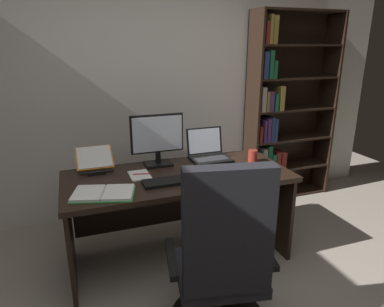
% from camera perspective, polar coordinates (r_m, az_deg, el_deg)
% --- Properties ---
extents(wall_back, '(5.38, 0.12, 2.90)m').
position_cam_1_polar(wall_back, '(3.50, -7.53, 13.47)').
color(wall_back, beige).
rests_on(wall_back, ground).
extents(desk, '(1.73, 0.76, 0.74)m').
position_cam_1_polar(desk, '(2.80, -2.76, -6.63)').
color(desk, black).
rests_on(desk, ground).
extents(bookshelf, '(0.99, 0.30, 2.03)m').
position_cam_1_polar(bookshelf, '(3.93, 14.63, 6.44)').
color(bookshelf, black).
rests_on(bookshelf, ground).
extents(office_chair, '(0.67, 0.60, 1.13)m').
position_cam_1_polar(office_chair, '(2.07, 5.01, -18.44)').
color(office_chair, black).
rests_on(office_chair, ground).
extents(monitor, '(0.44, 0.16, 0.43)m').
position_cam_1_polar(monitor, '(2.80, -5.77, 2.19)').
color(monitor, black).
rests_on(monitor, desk).
extents(laptop, '(0.33, 0.30, 0.25)m').
position_cam_1_polar(laptop, '(2.99, 2.77, 0.11)').
color(laptop, black).
rests_on(laptop, desk).
extents(keyboard, '(0.42, 0.15, 0.02)m').
position_cam_1_polar(keyboard, '(2.49, -3.34, -4.59)').
color(keyboard, black).
rests_on(keyboard, desk).
extents(computer_mouse, '(0.06, 0.10, 0.04)m').
position_cam_1_polar(computer_mouse, '(2.58, 3.07, -3.58)').
color(computer_mouse, black).
rests_on(computer_mouse, desk).
extents(reading_stand_with_book, '(0.29, 0.27, 0.16)m').
position_cam_1_polar(reading_stand_with_book, '(2.83, -15.86, -1.02)').
color(reading_stand_with_book, black).
rests_on(reading_stand_with_book, desk).
extents(open_binder, '(0.46, 0.36, 0.02)m').
position_cam_1_polar(open_binder, '(2.37, -14.52, -6.41)').
color(open_binder, green).
rests_on(open_binder, desk).
extents(notepad, '(0.15, 0.21, 0.01)m').
position_cam_1_polar(notepad, '(2.64, -8.70, -3.60)').
color(notepad, white).
rests_on(notepad, desk).
extents(pen, '(0.14, 0.04, 0.01)m').
position_cam_1_polar(pen, '(2.64, -8.29, -3.37)').
color(pen, maroon).
rests_on(pen, notepad).
extents(coffee_mug, '(0.08, 0.08, 0.10)m').
position_cam_1_polar(coffee_mug, '(2.95, 10.05, -0.42)').
color(coffee_mug, maroon).
rests_on(coffee_mug, desk).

